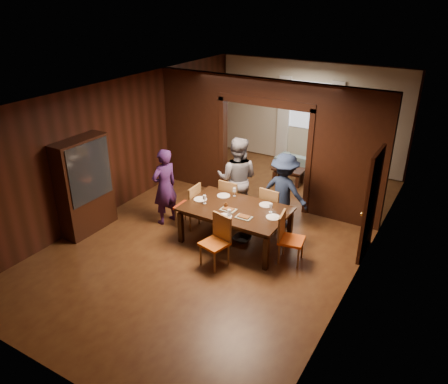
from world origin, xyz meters
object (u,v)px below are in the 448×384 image
Objects in this scene: person_navy at (284,191)px; chair_far_l at (232,199)px; chair_near at (214,242)px; person_grey at (237,179)px; chair_far_r at (273,208)px; person_purple at (165,187)px; dining_table at (235,225)px; hutch at (85,186)px; sofa at (306,163)px; chair_right at (292,239)px; chair_left at (187,205)px; coffee_table at (289,176)px.

chair_far_l is (-1.07, -0.30, -0.33)m from person_navy.
person_navy reaches higher than chair_near.
person_grey reaches higher than chair_far_l.
chair_far_r is at bearing 92.38° from chair_near.
person_grey is 1.92× the size of chair_far_l.
chair_far_l is (1.18, 0.83, -0.35)m from person_purple.
person_navy is at bearing 172.71° from person_grey.
chair_far_l is at bearing 123.31° from dining_table.
chair_far_l is at bearing 21.68° from person_navy.
hutch is (-2.37, -1.91, 0.52)m from chair_far_l.
chair_right is at bearing 111.27° from sofa.
person_purple is 1.61m from hutch.
chair_far_l is 3.08m from hutch.
chair_left and chair_near have the same top height.
person_purple is at bearing 27.15° from chair_far_r.
person_grey reaches higher than chair_right.
person_grey is 3.16m from hutch.
dining_table is 2.09× the size of chair_right.
hutch is (-2.41, -2.03, 0.07)m from person_grey.
chair_near is (0.18, -5.14, 0.24)m from sofa.
sofa is 0.97m from coffee_table.
person_grey is 2.03m from chair_right.
person_purple is 0.82× the size of dining_table.
chair_far_l is (-0.28, -2.48, 0.28)m from coffee_table.
chair_far_r and chair_near have the same top height.
person_grey is 2.48m from coffee_table.
chair_near is at bearing 108.67° from chair_far_l.
hutch is at bearing 34.94° from chair_far_r.
chair_far_r is (2.11, 0.91, -0.35)m from person_purple.
person_navy is 1.16m from chair_far_l.
dining_table is at bearing 68.94° from chair_far_r.
coffee_table is 0.82× the size of chair_near.
chair_right is at bearing 48.66° from chair_near.
chair_right reaches higher than sofa.
person_navy is 1.68× the size of chair_left.
coffee_table is 0.82× the size of chair_right.
coffee_table is (1.46, 3.31, -0.64)m from person_purple.
person_navy reaches higher than chair_left.
chair_far_r is at bearing 30.78° from chair_right.
sofa is 1.75× the size of chair_far_r.
dining_table is 3.29m from coffee_table.
sofa is (-0.66, 3.15, -0.57)m from person_navy.
person_navy is 1.39m from chair_right.
chair_far_r is at bearing 31.07° from hutch.
person_grey is 1.21m from chair_left.
sofa is at bearing -77.33° from chair_far_r.
chair_far_r reaches higher than dining_table.
chair_far_r is at bearing -74.96° from coffee_table.
chair_left is at bearing -106.66° from coffee_table.
person_navy is 2.08m from chair_near.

